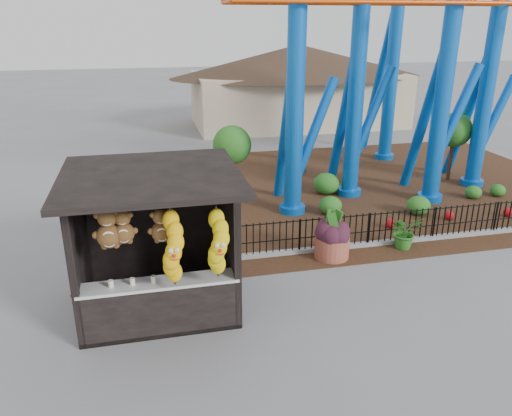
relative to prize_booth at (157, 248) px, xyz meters
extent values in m
plane|color=slate|center=(2.99, -0.91, -1.52)|extent=(120.00, 120.00, 0.00)
cube|color=#331E11|center=(6.99, 7.09, -1.51)|extent=(18.00, 12.00, 0.02)
cube|color=gray|center=(6.99, 2.09, -1.46)|extent=(18.00, 0.18, 0.12)
cube|color=black|center=(-0.01, 0.29, -1.47)|extent=(3.20, 2.60, 0.10)
cube|color=black|center=(-0.01, 1.53, -0.02)|extent=(3.20, 0.12, 3.00)
cube|color=black|center=(-1.55, 0.29, -0.02)|extent=(0.12, 2.60, 3.00)
cube|color=black|center=(1.53, 0.29, -0.02)|extent=(0.12, 2.60, 3.00)
cube|color=black|center=(-0.01, 0.04, 1.54)|extent=(3.50, 3.40, 0.12)
cube|color=black|center=(-1.54, -0.94, -0.02)|extent=(0.14, 0.14, 3.00)
cube|color=black|center=(1.52, -0.94, -0.02)|extent=(0.14, 0.14, 3.00)
cube|color=black|center=(-0.01, -0.76, -0.97)|extent=(3.00, 0.50, 1.10)
cube|color=silver|center=(-0.01, -0.76, -0.40)|extent=(3.10, 0.55, 0.06)
cylinder|color=black|center=(-0.01, -1.16, 1.33)|extent=(2.90, 0.04, 0.04)
cylinder|color=blue|center=(4.49, 5.09, 1.98)|extent=(0.56, 0.56, 7.00)
cylinder|color=blue|center=(4.49, 5.09, -1.40)|extent=(0.84, 0.84, 0.24)
cylinder|color=blue|center=(6.99, 6.29, 2.13)|extent=(0.56, 0.56, 7.30)
cylinder|color=blue|center=(6.99, 6.29, -1.40)|extent=(0.84, 0.84, 0.24)
cylinder|color=blue|center=(9.49, 5.09, 2.23)|extent=(0.56, 0.56, 7.50)
cylinder|color=blue|center=(9.49, 5.09, -1.40)|extent=(0.84, 0.84, 0.24)
cylinder|color=blue|center=(11.99, 6.29, 1.78)|extent=(0.56, 0.56, 6.60)
cylinder|color=blue|center=(11.99, 6.29, -1.40)|extent=(0.84, 0.84, 0.24)
cylinder|color=blue|center=(5.99, 9.59, 3.23)|extent=(0.56, 0.56, 9.50)
cylinder|color=blue|center=(5.99, 9.59, -1.40)|extent=(0.84, 0.84, 0.24)
cylinder|color=blue|center=(10.49, 10.59, 3.73)|extent=(0.56, 0.56, 10.50)
cylinder|color=blue|center=(10.49, 10.59, -1.40)|extent=(0.84, 0.84, 0.24)
cylinder|color=blue|center=(4.49, 5.99, 1.10)|extent=(0.36, 2.21, 5.85)
cylinder|color=blue|center=(5.19, 5.39, 0.93)|extent=(1.62, 0.32, 3.73)
cylinder|color=blue|center=(6.99, 7.19, 1.22)|extent=(0.36, 2.29, 6.10)
cylinder|color=blue|center=(7.69, 6.59, 1.03)|extent=(1.67, 0.32, 3.88)
cylinder|color=blue|center=(9.49, 5.99, 1.29)|extent=(0.36, 2.34, 6.26)
cylinder|color=blue|center=(10.19, 5.39, 1.10)|extent=(1.71, 0.32, 3.99)
cylinder|color=blue|center=(11.99, 7.19, 0.95)|extent=(0.36, 2.10, 5.53)
cylinder|color=blue|center=(12.69, 6.59, 0.79)|extent=(1.54, 0.32, 3.52)
cylinder|color=#9B4B38|center=(4.54, 1.67, -1.22)|extent=(1.20, 1.20, 0.60)
ellipsoid|color=#321420|center=(4.54, 1.67, -0.60)|extent=(0.70, 0.70, 0.64)
imported|color=#195017|center=(6.71, 1.79, -1.04)|extent=(0.93, 0.82, 0.96)
ellipsoid|color=#25601C|center=(5.63, 4.62, -1.21)|extent=(0.74, 0.74, 0.59)
ellipsoid|color=#25601C|center=(8.40, 3.97, -1.20)|extent=(0.76, 0.76, 0.61)
ellipsoid|color=#25601C|center=(11.09, 4.93, -1.28)|extent=(0.56, 0.56, 0.45)
ellipsoid|color=#25601C|center=(6.21, 6.58, -1.13)|extent=(0.95, 0.95, 0.76)
ellipsoid|color=#25601C|center=(12.09, 4.95, -1.29)|extent=(0.53, 0.53, 0.43)
sphere|color=#BB0C13|center=(5.06, 2.78, -1.36)|extent=(0.28, 0.28, 0.28)
sphere|color=#BB0C13|center=(6.99, 3.13, -1.36)|extent=(0.28, 0.28, 0.28)
sphere|color=#BB0C13|center=(9.11, 3.32, -1.36)|extent=(0.28, 0.28, 0.28)
sphere|color=#BB0C13|center=(11.10, 3.15, -1.36)|extent=(0.28, 0.28, 0.28)
cube|color=#BFAD8C|center=(8.99, 19.09, -0.02)|extent=(12.00, 6.00, 3.00)
cone|color=#332319|center=(8.99, 19.09, 2.38)|extent=(15.00, 15.00, 1.80)
camera|label=1|loc=(-0.08, -9.55, 4.43)|focal=35.00mm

